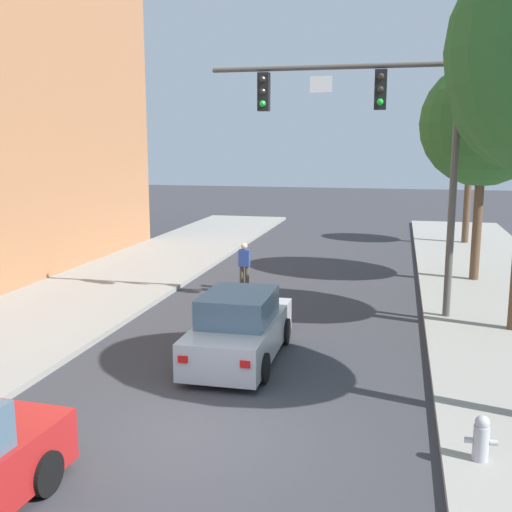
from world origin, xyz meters
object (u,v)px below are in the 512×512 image
Objects in this scene: car_lead_silver at (240,329)px; street_tree_farthest at (471,142)px; traffic_signal_mast at (382,127)px; pedestrian_crossing_road at (244,264)px; street_tree_third at (484,124)px; fire_hydrant at (481,438)px.

street_tree_farthest is (6.63, 18.06, 4.25)m from car_lead_silver.
car_lead_silver is at bearing -124.01° from traffic_signal_mast.
traffic_signal_mast reaches higher than car_lead_silver.
pedestrian_crossing_road is at bearing 103.31° from car_lead_silver.
car_lead_silver is at bearing -76.69° from pedestrian_crossing_road.
pedestrian_crossing_road is at bearing 153.91° from traffic_signal_mast.
traffic_signal_mast is 4.57× the size of pedestrian_crossing_road.
street_tree_farthest is at bearing 86.67° from street_tree_third.
pedestrian_crossing_road reaches higher than car_lead_silver.
fire_hydrant is at bearing -38.84° from car_lead_silver.
traffic_signal_mast is 6.08m from street_tree_third.
street_tree_third reaches higher than fire_hydrant.
fire_hydrant is 0.10× the size of street_tree_third.
pedestrian_crossing_road is at bearing -125.21° from street_tree_farthest.
traffic_signal_mast is at bearing -121.99° from street_tree_third.
street_tree_farthest is at bearing 54.79° from pedestrian_crossing_road.
street_tree_third reaches higher than pedestrian_crossing_road.
pedestrian_crossing_road is at bearing -158.79° from street_tree_third.
pedestrian_crossing_road is 2.28× the size of fire_hydrant.
street_tree_farthest reaches higher than car_lead_silver.
traffic_signal_mast is 10.42× the size of fire_hydrant.
street_tree_farthest is (8.16, 11.57, 4.06)m from pedestrian_crossing_road.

